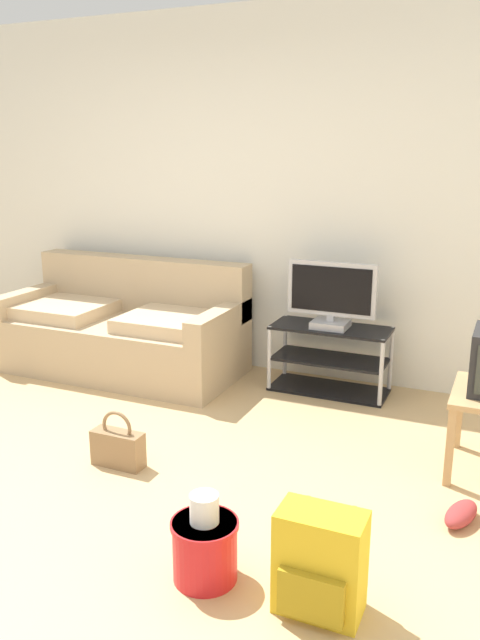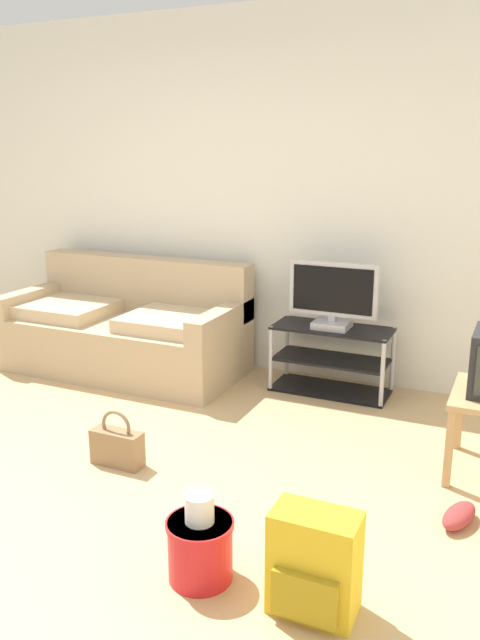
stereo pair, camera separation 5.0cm
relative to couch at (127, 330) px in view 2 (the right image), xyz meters
name	(u,v)px [view 2 (the right image)]	position (x,y,z in m)	size (l,w,h in m)	color
ground_plane	(26,508)	(0.70, -1.93, -0.33)	(9.00, 9.80, 0.02)	tan
wall_back	(235,195)	(0.70, 0.52, 1.03)	(9.00, 0.10, 2.70)	silver
couch	(127,330)	(0.00, 0.00, 0.00)	(1.85, 0.87, 0.85)	tan
tv_stand	(331,359)	(1.61, 0.19, -0.08)	(0.83, 0.37, 0.48)	black
flat_tv	(333,296)	(1.61, 0.16, 0.39)	(0.62, 0.22, 0.47)	#B2B2B7
backpack	(314,564)	(2.22, -2.05, -0.11)	(0.33, 0.26, 0.41)	gold
handbag	(117,446)	(0.86, -1.38, -0.20)	(0.30, 0.11, 0.32)	olive
cleaning_bucket	(200,544)	(1.74, -2.05, -0.16)	(0.28, 0.28, 0.38)	red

